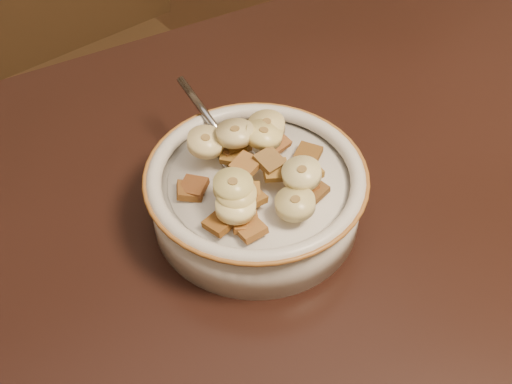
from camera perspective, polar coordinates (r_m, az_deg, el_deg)
name	(u,v)px	position (r m, az deg, el deg)	size (l,w,h in m)	color
chair	(102,89)	(1.15, -13.49, 8.85)	(0.43, 0.43, 0.97)	#3B2716
cereal_bowl	(256,199)	(0.54, 0.00, -0.64)	(0.18, 0.18, 0.04)	#B2A799
milk	(256,182)	(0.53, 0.00, 0.91)	(0.15, 0.15, 0.00)	beige
spoon	(238,158)	(0.54, -1.61, 3.04)	(0.03, 0.04, 0.01)	gray
cereal_square_0	(237,200)	(0.50, -1.73, -0.76)	(0.02, 0.02, 0.01)	#915E1B
cereal_square_1	(251,229)	(0.48, -0.49, -3.31)	(0.02, 0.02, 0.01)	#954E20
cereal_square_2	(276,170)	(0.51, 1.75, 1.99)	(0.02, 0.02, 0.01)	brown
cereal_square_3	(189,191)	(0.52, -5.94, 0.09)	(0.02, 0.02, 0.01)	brown
cereal_square_4	(276,142)	(0.54, 1.75, 4.49)	(0.02, 0.02, 0.01)	#965224
cereal_square_5	(242,132)	(0.56, -1.26, 5.32)	(0.02, 0.02, 0.01)	brown
cereal_square_6	(302,185)	(0.51, 4.12, 0.65)	(0.02, 0.02, 0.01)	brown
cereal_square_7	(308,171)	(0.52, 4.63, 1.90)	(0.02, 0.02, 0.01)	brown
cereal_square_8	(230,147)	(0.54, -2.32, 4.04)	(0.02, 0.02, 0.01)	brown
cereal_square_9	(308,154)	(0.54, 4.66, 3.40)	(0.02, 0.02, 0.01)	brown
cereal_square_10	(250,197)	(0.50, -0.51, -0.47)	(0.02, 0.02, 0.01)	brown
cereal_square_11	(269,161)	(0.51, 1.20, 2.79)	(0.02, 0.02, 0.01)	brown
cereal_square_12	(313,190)	(0.51, 5.06, 0.17)	(0.02, 0.02, 0.01)	brown
cereal_square_13	(240,195)	(0.50, -1.44, -0.29)	(0.02, 0.02, 0.01)	#905E2C
cereal_square_14	(245,222)	(0.49, -0.95, -2.70)	(0.02, 0.02, 0.01)	olive
cereal_square_15	(215,146)	(0.55, -3.63, 4.14)	(0.02, 0.02, 0.01)	brown
cereal_square_16	(220,223)	(0.49, -3.24, -2.74)	(0.02, 0.02, 0.01)	brown
cereal_square_17	(247,194)	(0.50, -0.80, -0.15)	(0.02, 0.02, 0.01)	brown
cereal_square_18	(194,187)	(0.52, -5.58, 0.47)	(0.02, 0.02, 0.01)	brown
cereal_square_19	(234,154)	(0.53, -1.95, 3.40)	(0.02, 0.02, 0.01)	brown
cereal_square_20	(236,144)	(0.54, -1.76, 4.28)	(0.02, 0.02, 0.01)	brown
cereal_square_21	(246,165)	(0.51, -0.88, 2.43)	(0.02, 0.02, 0.01)	brown
banana_slice_0	(295,204)	(0.49, 3.50, -1.03)	(0.03, 0.03, 0.01)	#CEC47E
banana_slice_1	(233,186)	(0.49, -2.06, 0.56)	(0.03, 0.03, 0.01)	#D5C86B
banana_slice_2	(266,126)	(0.54, 0.93, 5.88)	(0.03, 0.03, 0.01)	#EBCD7A
banana_slice_3	(236,195)	(0.49, -1.76, -0.31)	(0.03, 0.03, 0.01)	#CDBC63
banana_slice_4	(264,134)	(0.53, 0.69, 5.13)	(0.03, 0.03, 0.01)	#FEE285
banana_slice_5	(206,142)	(0.53, -4.48, 4.46)	(0.03, 0.03, 0.01)	#DEC985
banana_slice_6	(236,207)	(0.48, -1.82, -1.30)	(0.03, 0.03, 0.01)	#F5D38A
banana_slice_7	(302,174)	(0.50, 4.08, 1.64)	(0.03, 0.03, 0.01)	#FFF2A1
banana_slice_8	(235,133)	(0.53, -1.87, 5.24)	(0.03, 0.03, 0.01)	#DDC87B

